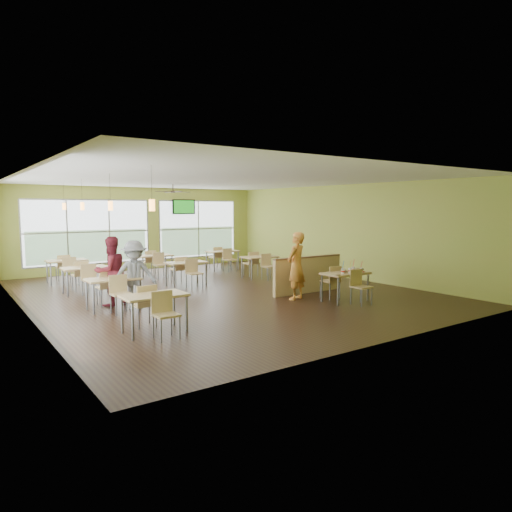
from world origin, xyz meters
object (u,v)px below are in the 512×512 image
food_basket (359,270)px  main_table (345,277)px  man_plaid (296,266)px  half_wall_divider (308,274)px

food_basket → main_table: bearing=-179.5°
food_basket → man_plaid: bearing=146.9°
main_table → half_wall_divider: bearing=90.0°
main_table → half_wall_divider: half_wall_divider is taller
half_wall_divider → man_plaid: man_plaid is taller
half_wall_divider → food_basket: size_ratio=9.44×
main_table → food_basket: main_table is taller
main_table → half_wall_divider: (0.00, 1.45, -0.11)m
food_basket → half_wall_divider: bearing=109.4°
main_table → food_basket: (0.51, 0.00, 0.15)m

